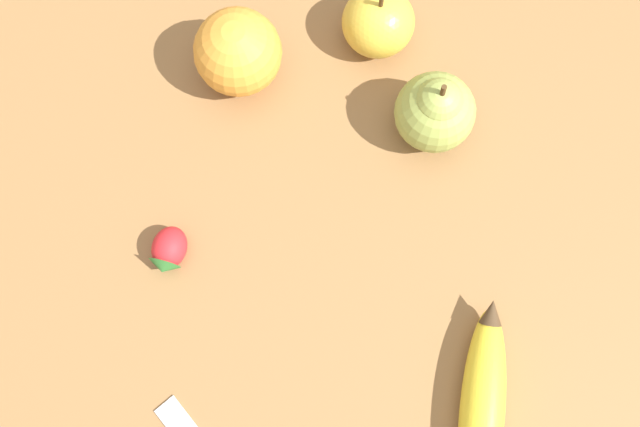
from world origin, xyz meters
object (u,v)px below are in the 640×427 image
(orange, at_px, (238,52))
(strawberry, at_px, (168,251))
(pear, at_px, (435,111))
(apple, at_px, (378,22))
(banana, at_px, (482,410))

(orange, height_order, strawberry, orange)
(pear, bearing_deg, strawberry, 13.03)
(apple, bearing_deg, orange, 1.08)
(banana, relative_size, strawberry, 3.54)
(orange, distance_m, pear, 0.20)
(banana, distance_m, pear, 0.28)
(pear, height_order, strawberry, pear)
(orange, height_order, pear, pear)
(apple, bearing_deg, pear, 103.42)
(orange, bearing_deg, banana, 109.43)
(pear, relative_size, apple, 1.23)
(banana, distance_m, orange, 0.40)
(orange, relative_size, strawberry, 1.59)
(strawberry, xyz_separation_m, apple, (-0.25, -0.17, 0.02))
(strawberry, bearing_deg, apple, 152.83)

